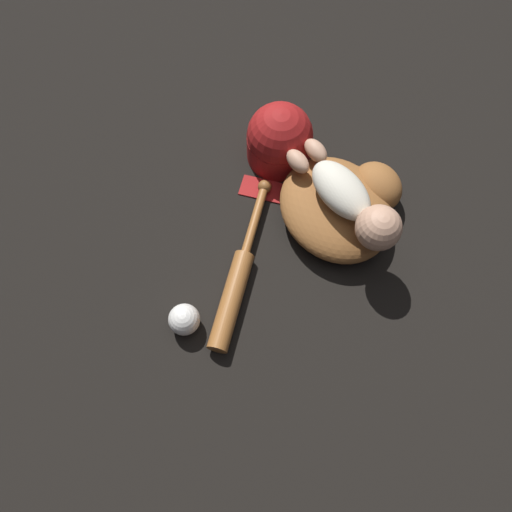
{
  "coord_description": "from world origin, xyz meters",
  "views": [
    {
      "loc": [
        0.56,
        -0.34,
        1.16
      ],
      "look_at": [
        0.1,
        -0.24,
        0.08
      ],
      "focal_mm": 35.0,
      "sensor_mm": 36.0,
      "label": 1
    }
  ],
  "objects_px": {
    "baby_figure": "(353,202)",
    "baseball": "(184,319)",
    "baseball_bat": "(237,282)",
    "baseball_cap": "(280,140)",
    "baseball_glove": "(343,205)"
  },
  "relations": [
    {
      "from": "baby_figure",
      "to": "baseball_cap",
      "type": "distance_m",
      "value": 0.29
    },
    {
      "from": "baseball_cap",
      "to": "baseball_bat",
      "type": "bearing_deg",
      "value": -28.33
    },
    {
      "from": "baby_figure",
      "to": "baseball",
      "type": "bearing_deg",
      "value": -69.76
    },
    {
      "from": "baseball",
      "to": "baseball_cap",
      "type": "bearing_deg",
      "value": 142.06
    },
    {
      "from": "baseball_glove",
      "to": "baby_figure",
      "type": "height_order",
      "value": "baby_figure"
    },
    {
      "from": "baseball_glove",
      "to": "baseball_cap",
      "type": "distance_m",
      "value": 0.24
    },
    {
      "from": "baseball_bat",
      "to": "baseball_cap",
      "type": "bearing_deg",
      "value": 151.67
    },
    {
      "from": "baseball_glove",
      "to": "baseball_bat",
      "type": "bearing_deg",
      "value": -65.86
    },
    {
      "from": "baseball_glove",
      "to": "baby_figure",
      "type": "distance_m",
      "value": 0.11
    },
    {
      "from": "baseball",
      "to": "baseball_bat",
      "type": "bearing_deg",
      "value": 116.85
    },
    {
      "from": "baseball_glove",
      "to": "baby_figure",
      "type": "xyz_separation_m",
      "value": [
        0.04,
        -0.0,
        0.09
      ]
    },
    {
      "from": "baseball_glove",
      "to": "baseball_cap",
      "type": "bearing_deg",
      "value": -152.1
    },
    {
      "from": "baby_figure",
      "to": "baseball_bat",
      "type": "height_order",
      "value": "baby_figure"
    },
    {
      "from": "baby_figure",
      "to": "baseball",
      "type": "distance_m",
      "value": 0.48
    },
    {
      "from": "baseball_glove",
      "to": "baby_figure",
      "type": "bearing_deg",
      "value": -5.95
    }
  ]
}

